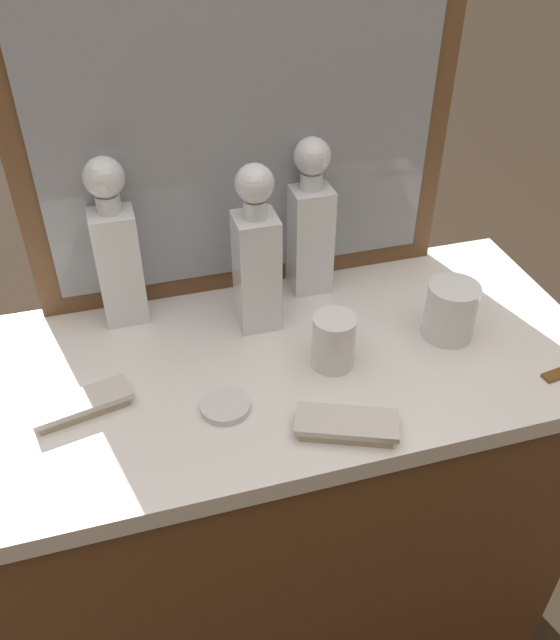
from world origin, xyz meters
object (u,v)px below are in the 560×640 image
crystal_tumbler_left (334,343)px  silver_brush_front (82,405)px  crystal_decanter_right (310,230)px  porcelain_dish (225,406)px  crystal_decanter_center (118,257)px  crystal_tumbler_rear (450,313)px  silver_brush_center (346,425)px  crystal_decanter_rear (257,264)px

crystal_tumbler_left → silver_brush_front: crystal_tumbler_left is taller
crystal_decanter_right → porcelain_dish: crystal_decanter_right is taller
crystal_decanter_right → crystal_decanter_center: (-0.35, 0.00, 0.00)m
crystal_decanter_right → crystal_tumbler_rear: bearing=-48.7°
crystal_decanter_right → silver_brush_front: size_ratio=1.86×
silver_brush_front → crystal_tumbler_rear: bearing=1.5°
crystal_decanter_center → crystal_tumbler_left: bearing=-36.1°
crystal_tumbler_rear → silver_brush_center: crystal_tumbler_rear is taller
crystal_decanter_rear → porcelain_dish: size_ratio=3.91×
crystal_decanter_right → crystal_tumbler_rear: 0.29m
crystal_decanter_rear → crystal_tumbler_rear: 0.34m
crystal_decanter_rear → crystal_tumbler_left: 0.19m
crystal_tumbler_left → crystal_decanter_center: bearing=143.9°
crystal_tumbler_rear → porcelain_dish: size_ratio=1.30×
crystal_decanter_right → crystal_tumbler_rear: size_ratio=2.95×
crystal_tumbler_rear → silver_brush_center: 0.30m
silver_brush_center → silver_brush_front: same height
silver_brush_center → porcelain_dish: silver_brush_center is taller
crystal_tumbler_rear → silver_brush_center: size_ratio=0.62×
crystal_decanter_center → crystal_decanter_right: bearing=-0.0°
crystal_decanter_right → porcelain_dish: 0.38m
crystal_tumbler_rear → silver_brush_front: size_ratio=0.63×
crystal_tumbler_left → silver_brush_front: 0.41m
crystal_decanter_rear → porcelain_dish: bearing=-117.5°
crystal_tumbler_rear → crystal_decanter_center: bearing=158.3°
silver_brush_center → porcelain_dish: 0.19m
silver_brush_front → silver_brush_center: bearing=-22.1°
crystal_decanter_rear → crystal_tumbler_rear: size_ratio=3.00×
crystal_decanter_center → crystal_tumbler_left: 0.40m
crystal_decanter_rear → silver_brush_center: size_ratio=1.85×
crystal_decanter_rear → silver_brush_front: (-0.31, -0.14, -0.11)m
crystal_tumbler_rear → porcelain_dish: 0.42m
silver_brush_front → porcelain_dish: 0.22m
crystal_decanter_rear → silver_brush_front: 0.36m
crystal_decanter_center → crystal_decanter_rear: bearing=-21.0°
crystal_decanter_right → crystal_decanter_center: bearing=180.0°
crystal_decanter_center → crystal_tumbler_left: (0.31, -0.23, -0.08)m
crystal_decanter_right → crystal_decanter_center: 0.35m
silver_brush_front → crystal_tumbler_left: bearing=-0.1°
silver_brush_front → crystal_decanter_rear: bearing=24.4°
crystal_decanter_right → silver_brush_center: (-0.06, -0.38, -0.11)m
crystal_decanter_center → silver_brush_center: bearing=-53.4°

